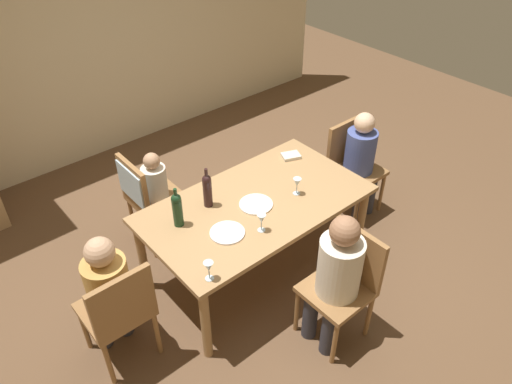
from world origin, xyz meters
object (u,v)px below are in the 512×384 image
at_px(wine_bottle_dark_red, 177,209).
at_px(wine_glass_near_right, 297,183).
at_px(wine_bottle_tall_green, 207,189).
at_px(chair_far_left, 143,192).
at_px(dinner_plate_host, 256,204).
at_px(dinner_plate_guest_left, 227,233).
at_px(chair_right_end, 351,161).
at_px(person_man_guest, 108,289).
at_px(person_woman_host, 362,157).
at_px(person_child_small, 158,188).
at_px(wine_glass_centre, 209,267).
at_px(chair_left_end, 119,310).
at_px(dining_table, 256,210).
at_px(wine_glass_near_left, 261,219).
at_px(person_man_bearded, 336,274).
at_px(chair_near, 345,278).

height_order(wine_bottle_dark_red, wine_glass_near_right, wine_bottle_dark_red).
relative_size(wine_bottle_tall_green, wine_glass_near_right, 2.32).
relative_size(chair_far_left, dinner_plate_host, 3.44).
bearing_deg(wine_bottle_tall_green, dinner_plate_guest_left, -104.24).
distance_m(chair_right_end, person_man_guest, 2.58).
height_order(person_woman_host, person_child_small, person_woman_host).
bearing_deg(wine_glass_centre, person_man_guest, 139.64).
xyz_separation_m(dinner_plate_host, dinner_plate_guest_left, (-0.38, -0.12, 0.00)).
height_order(chair_left_end, chair_far_left, same).
xyz_separation_m(dining_table, chair_left_end, (-1.29, -0.09, -0.13)).
bearing_deg(person_woman_host, dinner_plate_host, 0.15).
height_order(dining_table, chair_far_left, chair_far_left).
distance_m(dining_table, chair_far_left, 1.04).
distance_m(person_man_guest, wine_glass_centre, 0.72).
xyz_separation_m(wine_bottle_tall_green, wine_glass_near_right, (0.63, -0.34, -0.05)).
bearing_deg(wine_bottle_dark_red, dining_table, -15.40).
bearing_deg(chair_right_end, wine_glass_centre, 13.91).
xyz_separation_m(chair_right_end, person_woman_host, (0.00, -0.11, 0.10)).
height_order(person_woman_host, wine_glass_centre, person_woman_host).
relative_size(wine_bottle_dark_red, wine_glass_near_left, 2.22).
distance_m(person_man_bearded, dinner_plate_guest_left, 0.84).
relative_size(dining_table, person_man_guest, 1.64).
height_order(person_man_bearded, wine_glass_near_right, person_man_bearded).
bearing_deg(person_child_small, wine_bottle_tall_green, 6.31).
relative_size(chair_near, person_woman_host, 0.85).
xyz_separation_m(dining_table, person_man_bearded, (-0.03, -0.89, -0.01)).
height_order(person_woman_host, wine_glass_near_right, person_woman_host).
bearing_deg(person_woman_host, chair_left_end, 1.37).
height_order(chair_far_left, dinner_plate_host, chair_far_left).
distance_m(chair_right_end, person_woman_host, 0.15).
height_order(wine_glass_near_left, dinner_plate_guest_left, wine_glass_near_left).
bearing_deg(person_woman_host, wine_glass_near_left, 9.84).
xyz_separation_m(wine_glass_near_right, dinner_plate_guest_left, (-0.72, -0.02, -0.10)).
bearing_deg(wine_glass_centre, wine_bottle_tall_green, 54.50).
distance_m(chair_left_end, person_woman_host, 2.58).
xyz_separation_m(person_child_small, dinner_plate_host, (0.36, -0.92, 0.19)).
bearing_deg(person_woman_host, wine_bottle_tall_green, -8.53).
bearing_deg(person_man_guest, dinner_plate_host, -2.47).
xyz_separation_m(wine_bottle_dark_red, wine_glass_near_right, (0.94, -0.30, -0.04)).
bearing_deg(chair_right_end, wine_bottle_dark_red, -2.46).
relative_size(person_woman_host, wine_glass_near_left, 7.29).
height_order(dining_table, person_woman_host, person_woman_host).
xyz_separation_m(chair_left_end, person_woman_host, (2.57, 0.06, 0.10)).
bearing_deg(wine_glass_centre, chair_left_end, 147.59).
bearing_deg(wine_glass_centre, dining_table, 28.88).
xyz_separation_m(chair_left_end, wine_glass_centre, (0.52, -0.33, 0.32)).
distance_m(dining_table, person_child_small, 0.97).
xyz_separation_m(chair_near, dinner_plate_host, (-0.11, 0.86, 0.22)).
distance_m(person_woman_host, dinner_plate_guest_left, 1.70).
bearing_deg(wine_glass_near_left, wine_glass_centre, -166.40).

